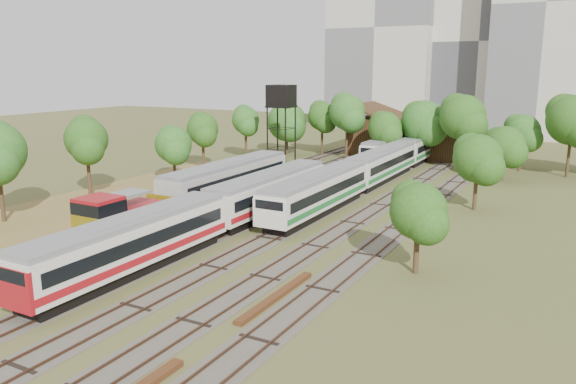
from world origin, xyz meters
The scene contains 17 objects.
ground centered at (0.00, 0.00, 0.00)m, with size 240.00×240.00×0.00m, color #475123.
dry_grass_patch centered at (-18.00, 8.00, 0.02)m, with size 14.00×60.00×0.04m, color brown.
tracks centered at (-0.67, 25.00, 0.04)m, with size 24.60×80.00×0.19m.
railcar_red_set centered at (-2.00, 8.55, 1.97)m, with size 3.01×34.57×3.72m.
railcar_green_set centered at (2.00, 36.53, 1.94)m, with size 2.97×52.07×3.67m.
railcar_rear centered at (-2.00, 50.84, 1.79)m, with size 2.75×16.08×3.39m.
shunter_locomotive centered at (-8.00, 4.61, 1.82)m, with size 2.87×8.10×3.76m.
old_grey_coach centered at (-8.00, 19.53, 2.13)m, with size 3.15×18.00×3.90m.
water_tower centered at (-12.49, 38.38, 9.13)m, with size 3.13×3.13×10.83m.
rail_pile_far centered at (8.20, 0.79, 0.13)m, with size 0.51×8.11×0.26m, color #573118.
maintenance_shed centered at (-1.00, 57.98, 2.91)m, with size 16.45×11.55×7.58m.
tree_band_left centered at (-20.23, 13.69, 5.29)m, with size 7.12×53.11×8.58m.
tree_band_far centered at (5.27, 49.88, 5.86)m, with size 48.27×9.28×9.88m.
tree_band_right centered at (14.28, 30.73, 4.34)m, with size 4.81×38.99×7.09m.
tower_left centered at (-18.00, 95.00, 21.00)m, with size 22.00×16.00×42.00m, color beige.
tower_centre centered at (2.00, 100.00, 18.00)m, with size 20.00×18.00×36.00m, color beige.
tower_right centered at (14.00, 92.00, 24.00)m, with size 18.00×16.00×48.00m, color beige.
Camera 1 is at (23.24, -25.45, 13.04)m, focal length 35.00 mm.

